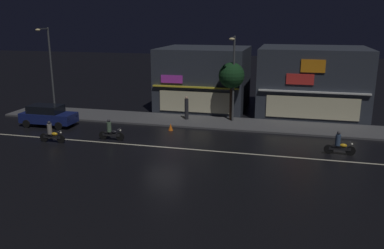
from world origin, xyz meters
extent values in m
plane|color=black|center=(0.00, 0.00, 0.00)|extent=(140.00, 140.00, 0.00)
cube|color=beige|center=(0.00, 0.00, 0.01)|extent=(30.94, 0.16, 0.01)
cube|color=#4C4C4F|center=(0.00, 6.97, 0.07)|extent=(32.56, 3.85, 0.14)
cube|color=#2D333D|center=(0.00, 12.58, 2.86)|extent=(7.96, 7.27, 5.71)
cube|color=yellow|center=(0.00, 8.83, 2.60)|extent=(7.56, 0.24, 0.12)
cube|color=#D83FD8|center=(-2.08, 8.89, 3.22)|extent=(1.95, 0.08, 0.68)
cube|color=beige|center=(0.00, 8.89, 1.30)|extent=(6.37, 0.06, 1.80)
cube|color=#2D333D|center=(9.77, 12.68, 2.94)|extent=(9.15, 7.47, 5.89)
cube|color=white|center=(9.77, 8.83, 2.60)|extent=(8.70, 0.24, 0.12)
cube|color=red|center=(8.67, 8.89, 3.59)|extent=(2.16, 0.08, 0.86)
cube|color=orange|center=(9.60, 8.89, 4.67)|extent=(1.88, 0.08, 1.03)
cube|color=beige|center=(9.77, 8.89, 1.30)|extent=(7.32, 0.06, 1.80)
cylinder|color=#47494C|center=(-12.34, 6.69, 3.86)|extent=(0.16, 0.16, 7.44)
cube|color=#47494C|center=(-12.34, 5.99, 7.48)|extent=(0.10, 1.40, 0.10)
ellipsoid|color=#F9E099|center=(-12.34, 5.29, 7.40)|extent=(0.44, 0.32, 0.20)
cylinder|color=#47494C|center=(3.50, 7.60, 3.57)|extent=(0.16, 0.16, 6.85)
cube|color=#47494C|center=(3.50, 6.90, 6.89)|extent=(0.10, 1.40, 0.10)
ellipsoid|color=#F9E099|center=(3.50, 6.20, 6.81)|extent=(0.44, 0.32, 0.20)
cylinder|color=#232328|center=(-0.32, 7.26, 1.00)|extent=(0.32, 0.32, 1.72)
sphere|color=tan|center=(-0.32, 7.26, 1.97)|extent=(0.22, 0.22, 0.22)
cylinder|color=#473323|center=(3.28, 7.97, 1.57)|extent=(0.24, 0.24, 2.86)
sphere|color=#143819|center=(3.28, 7.97, 3.84)|extent=(2.10, 2.10, 2.10)
cube|color=navy|center=(-10.54, 3.02, 0.69)|extent=(4.30, 1.78, 0.76)
cube|color=black|center=(-10.76, 3.02, 1.37)|extent=(2.58, 1.57, 0.60)
cube|color=#F9F2CC|center=(-8.43, 3.63, 0.79)|extent=(0.08, 0.20, 0.12)
cube|color=#F9F2CC|center=(-8.43, 2.42, 0.79)|extent=(0.08, 0.20, 0.12)
cylinder|color=black|center=(-9.12, 3.91, 0.31)|extent=(0.62, 0.20, 0.62)
cylinder|color=black|center=(-9.12, 2.13, 0.31)|extent=(0.62, 0.20, 0.62)
cylinder|color=black|center=(-11.96, 3.91, 0.31)|extent=(0.62, 0.20, 0.62)
cylinder|color=black|center=(-11.96, 2.13, 0.31)|extent=(0.62, 0.20, 0.62)
cylinder|color=black|center=(11.86, 1.26, 0.30)|extent=(0.60, 0.08, 0.60)
cylinder|color=black|center=(10.56, 1.26, 0.30)|extent=(0.60, 0.10, 0.60)
cube|color=black|center=(11.21, 1.26, 0.40)|extent=(1.30, 0.14, 0.20)
ellipsoid|color=gold|center=(11.41, 1.26, 0.62)|extent=(0.44, 0.26, 0.24)
cube|color=black|center=(11.01, 1.26, 0.55)|extent=(0.56, 0.22, 0.10)
cylinder|color=slate|center=(11.81, 1.26, 0.85)|extent=(0.03, 0.60, 0.03)
sphere|color=white|center=(11.90, 1.26, 0.75)|extent=(0.14, 0.14, 0.14)
cylinder|color=#334766|center=(11.06, 1.26, 0.95)|extent=(0.32, 0.32, 0.70)
sphere|color=#333338|center=(11.06, 1.26, 1.41)|extent=(0.22, 0.22, 0.22)
cylinder|color=black|center=(-7.11, -0.85, 0.30)|extent=(0.60, 0.08, 0.60)
cylinder|color=black|center=(-8.41, -0.85, 0.30)|extent=(0.60, 0.10, 0.60)
cube|color=black|center=(-7.76, -0.85, 0.40)|extent=(1.30, 0.14, 0.20)
ellipsoid|color=gold|center=(-7.56, -0.85, 0.62)|extent=(0.44, 0.26, 0.24)
cube|color=black|center=(-7.96, -0.85, 0.55)|extent=(0.56, 0.22, 0.10)
cylinder|color=slate|center=(-7.16, -0.85, 0.85)|extent=(0.03, 0.60, 0.03)
sphere|color=white|center=(-7.07, -0.85, 0.75)|extent=(0.14, 0.14, 0.14)
cylinder|color=gray|center=(-7.91, -0.85, 0.95)|extent=(0.32, 0.32, 0.70)
sphere|color=#333338|center=(-7.91, -0.85, 1.41)|extent=(0.22, 0.22, 0.22)
cylinder|color=black|center=(-3.39, 0.66, 0.30)|extent=(0.60, 0.08, 0.60)
cylinder|color=black|center=(-4.69, 0.66, 0.30)|extent=(0.60, 0.10, 0.60)
cube|color=black|center=(-4.04, 0.66, 0.40)|extent=(1.30, 0.14, 0.20)
ellipsoid|color=black|center=(-3.84, 0.66, 0.62)|extent=(0.44, 0.26, 0.24)
cube|color=black|center=(-4.24, 0.66, 0.55)|extent=(0.56, 0.22, 0.10)
cylinder|color=slate|center=(-3.44, 0.66, 0.85)|extent=(0.03, 0.60, 0.03)
sphere|color=white|center=(-3.35, 0.66, 0.75)|extent=(0.14, 0.14, 0.14)
cylinder|color=#4C664C|center=(-4.19, 0.66, 0.95)|extent=(0.32, 0.32, 0.70)
sphere|color=#333338|center=(-4.19, 0.66, 1.41)|extent=(0.22, 0.22, 0.22)
cone|color=orange|center=(-0.73, 4.07, 0.28)|extent=(0.36, 0.36, 0.55)
camera|label=1|loc=(8.00, -24.01, 8.26)|focal=37.27mm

